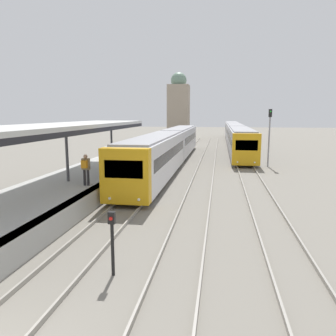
# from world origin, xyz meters

# --- Properties ---
(platform_canopy) EXTENTS (4.00, 19.23, 3.22)m
(platform_canopy) POSITION_xyz_m (-3.78, 12.84, 4.08)
(platform_canopy) COLOR beige
(platform_canopy) RESTS_ON station_platform
(person_on_platform) EXTENTS (0.40, 0.40, 1.66)m
(person_on_platform) POSITION_xyz_m (-2.32, 11.86, 1.98)
(person_on_platform) COLOR #2D2D33
(person_on_platform) RESTS_ON station_platform
(train_near) EXTENTS (2.53, 31.13, 3.20)m
(train_near) POSITION_xyz_m (0.00, 26.59, 1.77)
(train_near) COLOR gold
(train_near) RESTS_ON ground_plane
(train_far) EXTENTS (2.47, 46.38, 3.20)m
(train_far) POSITION_xyz_m (6.94, 48.05, 1.77)
(train_far) COLOR gold
(train_far) RESTS_ON ground_plane
(signal_post_near) EXTENTS (0.20, 0.21, 1.95)m
(signal_post_near) POSITION_xyz_m (1.60, 4.48, 1.20)
(signal_post_near) COLOR black
(signal_post_near) RESTS_ON ground_plane
(signal_mast_far) EXTENTS (0.28, 0.29, 5.19)m
(signal_mast_far) POSITION_xyz_m (9.00, 26.28, 3.25)
(signal_mast_far) COLOR gray
(signal_mast_far) RESTS_ON ground_plane
(distant_domed_building) EXTENTS (4.00, 4.00, 12.60)m
(distant_domed_building) POSITION_xyz_m (-3.40, 59.37, 5.98)
(distant_domed_building) COLOR gray
(distant_domed_building) RESTS_ON ground_plane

